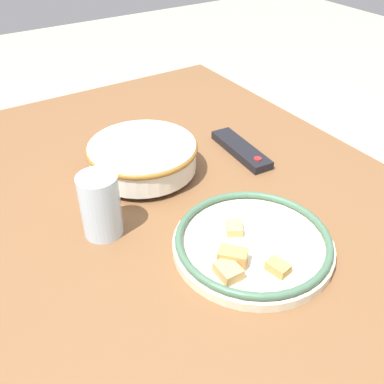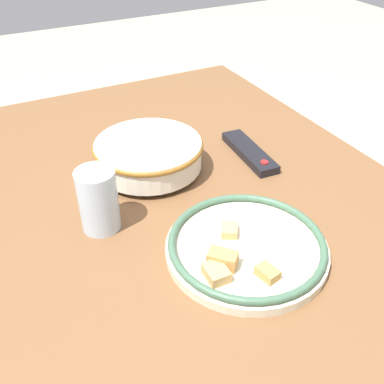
{
  "view_description": "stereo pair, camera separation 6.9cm",
  "coord_description": "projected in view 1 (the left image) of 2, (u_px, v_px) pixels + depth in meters",
  "views": [
    {
      "loc": [
        0.62,
        -0.41,
        1.29
      ],
      "look_at": [
        -0.0,
        -0.01,
        0.75
      ],
      "focal_mm": 42.0,
      "sensor_mm": 36.0,
      "label": 1
    },
    {
      "loc": [
        0.66,
        -0.35,
        1.29
      ],
      "look_at": [
        -0.0,
        -0.01,
        0.75
      ],
      "focal_mm": 42.0,
      "sensor_mm": 36.0,
      "label": 2
    }
  ],
  "objects": [
    {
      "name": "tv_remote",
      "position": [
        241.0,
        150.0,
        1.1
      ],
      "size": [
        0.2,
        0.07,
        0.02
      ],
      "rotation": [
        0.0,
        0.0,
        4.64
      ],
      "color": "black",
      "rests_on": "dining_table"
    },
    {
      "name": "dining_table",
      "position": [
        198.0,
        233.0,
        0.98
      ],
      "size": [
        1.38,
        0.92,
        0.71
      ],
      "color": "brown",
      "rests_on": "ground_plane"
    },
    {
      "name": "noodle_bowl",
      "position": [
        143.0,
        156.0,
        1.01
      ],
      "size": [
        0.25,
        0.25,
        0.07
      ],
      "color": "silver",
      "rests_on": "dining_table"
    },
    {
      "name": "drinking_glass",
      "position": [
        100.0,
        205.0,
        0.83
      ],
      "size": [
        0.08,
        0.08,
        0.13
      ],
      "color": "silver",
      "rests_on": "dining_table"
    },
    {
      "name": "food_plate",
      "position": [
        252.0,
        243.0,
        0.82
      ],
      "size": [
        0.3,
        0.3,
        0.05
      ],
      "color": "beige",
      "rests_on": "dining_table"
    }
  ]
}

